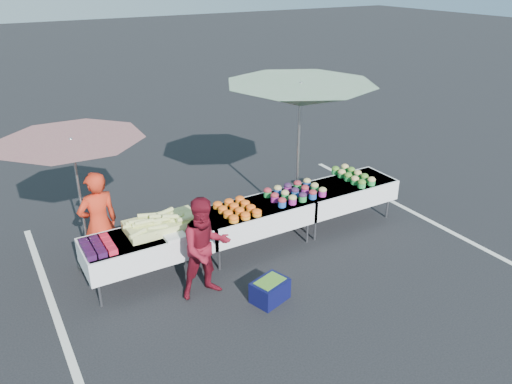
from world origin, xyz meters
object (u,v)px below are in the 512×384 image
table_left (148,244)px  umbrella_right (300,96)px  vendor (99,224)px  storage_bin (270,290)px  customer (206,248)px  table_center (256,216)px  umbrella_left (73,151)px  table_right (343,192)px

table_left → umbrella_right: size_ratio=0.70×
vendor → storage_bin: (1.78, -1.89, -0.64)m
table_left → vendor: vendor is taller
customer → umbrella_right: umbrella_right is taller
table_center → vendor: (-2.33, 0.55, 0.23)m
storage_bin → umbrella_right: bearing=29.5°
table_center → umbrella_left: 2.93m
vendor → umbrella_right: bearing=168.4°
table_right → customer: bearing=-166.1°
vendor → storage_bin: bearing=124.2°
vendor → table_center: bearing=157.6°
table_right → umbrella_left: 4.56m
table_center → table_right: (1.80, 0.00, 0.00)m
customer → storage_bin: 1.06m
umbrella_left → table_center: bearing=-17.3°
umbrella_right → table_center: bearing=-159.5°
table_left → umbrella_left: (-0.70, 0.78, 1.31)m
table_center → umbrella_right: (1.07, 0.40, 1.73)m
table_center → customer: customer is taller
table_left → vendor: size_ratio=1.15×
table_right → storage_bin: size_ratio=3.25×
table_right → umbrella_left: size_ratio=0.70×
table_right → umbrella_left: bearing=169.7°
table_left → customer: (0.56, -0.75, 0.16)m
umbrella_left → storage_bin: 3.35m
umbrella_left → vendor: bearing=-54.4°
customer → umbrella_left: 2.30m
vendor → umbrella_left: 1.12m
table_left → vendor: 0.80m
customer → umbrella_right: size_ratio=0.55×
table_left → umbrella_right: (2.87, 0.40, 1.73)m
table_left → umbrella_left: bearing=131.9°
table_left → table_center: bearing=0.0°
table_center → storage_bin: 1.51m
umbrella_right → umbrella_left: bearing=173.9°
table_right → umbrella_left: (-4.30, 0.78, 1.31)m
table_center → customer: size_ratio=1.26×
storage_bin → vendor: bearing=116.0°
vendor → storage_bin: size_ratio=2.83×
vendor → umbrella_left: bearing=-63.5°
table_right → table_center: bearing=180.0°
table_center → umbrella_left: bearing=162.7°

